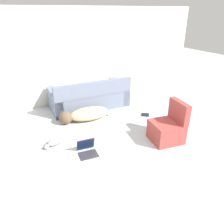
# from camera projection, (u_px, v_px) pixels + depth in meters

# --- Properties ---
(ground_plane) EXTENTS (20.00, 20.00, 0.00)m
(ground_plane) POSITION_uv_depth(u_px,v_px,m) (150.00, 177.00, 3.44)
(ground_plane) COLOR #ADB2B7
(wall_back) EXTENTS (7.80, 0.06, 2.49)m
(wall_back) POSITION_uv_depth(u_px,v_px,m) (73.00, 57.00, 5.82)
(wall_back) COLOR silver
(wall_back) RESTS_ON ground_plane
(couch) EXTENTS (2.04, 0.94, 0.80)m
(couch) POSITION_uv_depth(u_px,v_px,m) (90.00, 97.00, 5.82)
(couch) COLOR slate
(couch) RESTS_ON ground_plane
(dog) EXTENTS (1.44, 0.53, 0.31)m
(dog) POSITION_uv_depth(u_px,v_px,m) (85.00, 114.00, 5.15)
(dog) COLOR tan
(dog) RESTS_ON ground_plane
(cat) EXTENTS (0.58, 0.30, 0.17)m
(cat) POSITION_uv_depth(u_px,v_px,m) (56.00, 141.00, 4.24)
(cat) COLOR gray
(cat) RESTS_ON ground_plane
(laptop_open) EXTENTS (0.36, 0.36, 0.26)m
(laptop_open) POSITION_uv_depth(u_px,v_px,m) (87.00, 149.00, 4.00)
(laptop_open) COLOR #2D2D33
(laptop_open) RESTS_ON ground_plane
(book_black) EXTENTS (0.25, 0.24, 0.02)m
(book_black) POSITION_uv_depth(u_px,v_px,m) (145.00, 115.00, 5.46)
(book_black) COLOR black
(book_black) RESTS_ON ground_plane
(side_chair) EXTENTS (0.66, 0.62, 0.81)m
(side_chair) POSITION_uv_depth(u_px,v_px,m) (168.00, 128.00, 4.31)
(side_chair) COLOR #993833
(side_chair) RESTS_ON ground_plane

